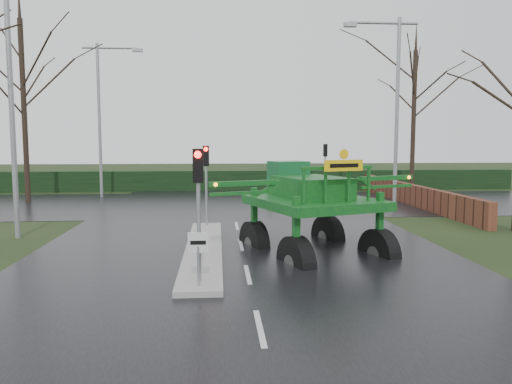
{
  "coord_description": "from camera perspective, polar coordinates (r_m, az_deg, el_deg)",
  "views": [
    {
      "loc": [
        -0.81,
        -13.53,
        3.71
      ],
      "look_at": [
        0.47,
        3.17,
        2.0
      ],
      "focal_mm": 35.0,
      "sensor_mm": 36.0,
      "label": 1
    }
  ],
  "objects": [
    {
      "name": "white_sedan",
      "position": [
        29.82,
        6.12,
        -1.36
      ],
      "size": [
        5.06,
        2.06,
        1.63
      ],
      "primitive_type": "imported",
      "rotation": [
        0.0,
        0.0,
        1.64
      ],
      "color": "white",
      "rests_on": "ground"
    },
    {
      "name": "keep_left_sign",
      "position": [
        12.33,
        -6.62,
        -6.63
      ],
      "size": [
        0.5,
        0.07,
        1.35
      ],
      "color": "gray",
      "rests_on": "ground"
    },
    {
      "name": "tree_right_far",
      "position": [
        37.29,
        17.62,
        9.84
      ],
      "size": [
        7.0,
        7.0,
        12.05
      ],
      "color": "black",
      "rests_on": "ground"
    },
    {
      "name": "crop_sprayer",
      "position": [
        15.1,
        4.27,
        -0.51
      ],
      "size": [
        7.34,
        5.75,
        4.33
      ],
      "rotation": [
        0.0,
        0.0,
        0.35
      ],
      "color": "black",
      "rests_on": "ground"
    },
    {
      "name": "street_light_left_near",
      "position": [
        21.01,
        -25.49,
        11.5
      ],
      "size": [
        3.85,
        0.3,
        10.0
      ],
      "color": "gray",
      "rests_on": "ground"
    },
    {
      "name": "road_main",
      "position": [
        23.84,
        -2.4,
        -3.12
      ],
      "size": [
        14.0,
        80.0,
        0.02
      ],
      "primitive_type": "cube",
      "color": "black",
      "rests_on": "ground"
    },
    {
      "name": "traffic_signal_far",
      "position": [
        34.35,
        7.92,
        3.9
      ],
      "size": [
        0.26,
        0.33,
        3.52
      ],
      "rotation": [
        0.0,
        0.0,
        3.14
      ],
      "color": "gray",
      "rests_on": "ground"
    },
    {
      "name": "tree_left_far",
      "position": [
        33.81,
        -25.1,
        11.12
      ],
      "size": [
        7.7,
        7.7,
        13.26
      ],
      "color": "black",
      "rests_on": "ground"
    },
    {
      "name": "hedge_row",
      "position": [
        37.66,
        -3.15,
        1.31
      ],
      "size": [
        44.0,
        0.9,
        1.5
      ],
      "primitive_type": "cube",
      "color": "black",
      "rests_on": "ground"
    },
    {
      "name": "traffic_signal_mid",
      "position": [
        21.06,
        -5.73,
        2.75
      ],
      "size": [
        0.26,
        0.33,
        3.52
      ],
      "color": "gray",
      "rests_on": "ground"
    },
    {
      "name": "median_island",
      "position": [
        16.93,
        -5.99,
        -6.57
      ],
      "size": [
        1.2,
        10.0,
        0.16
      ],
      "primitive_type": "cube",
      "color": "gray",
      "rests_on": "ground"
    },
    {
      "name": "brick_wall",
      "position": [
        31.78,
        16.48,
        -0.03
      ],
      "size": [
        0.4,
        20.0,
        1.2
      ],
      "primitive_type": "cube",
      "color": "#592D1E",
      "rests_on": "ground"
    },
    {
      "name": "road_cross",
      "position": [
        29.77,
        -2.8,
        -1.33
      ],
      "size": [
        80.0,
        12.0,
        0.02
      ],
      "primitive_type": "cube",
      "color": "black",
      "rests_on": "ground"
    },
    {
      "name": "street_light_right",
      "position": [
        27.17,
        15.24,
        10.44
      ],
      "size": [
        3.85,
        0.3,
        10.0
      ],
      "color": "gray",
      "rests_on": "ground"
    },
    {
      "name": "traffic_signal_near",
      "position": [
        12.58,
        -6.62,
        0.68
      ],
      "size": [
        0.26,
        0.33,
        3.52
      ],
      "color": "gray",
      "rests_on": "ground"
    },
    {
      "name": "ground",
      "position": [
        14.05,
        -0.95,
        -9.48
      ],
      "size": [
        140.0,
        140.0,
        0.0
      ],
      "primitive_type": "plane",
      "color": "black",
      "rests_on": "ground"
    },
    {
      "name": "street_light_left_far",
      "position": [
        34.41,
        -17.01,
        9.37
      ],
      "size": [
        3.85,
        0.3,
        10.0
      ],
      "color": "gray",
      "rests_on": "ground"
    }
  ]
}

